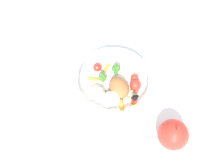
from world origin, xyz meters
TOP-DOWN VIEW (x-y plane):
  - ground_plane at (0.00, 0.00)m, footprint 2.40×2.40m
  - food_container at (0.00, 0.01)m, footprint 0.22×0.22m
  - loose_apple at (0.12, 0.19)m, footprint 0.08×0.08m
  - folded_napkin at (-0.14, -0.21)m, footprint 0.14×0.11m

SIDE VIEW (x-z plane):
  - ground_plane at x=0.00m, z-range 0.00..0.00m
  - folded_napkin at x=-0.14m, z-range 0.00..0.01m
  - food_container at x=0.00m, z-range 0.00..0.06m
  - loose_apple at x=0.12m, z-range -0.01..0.09m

